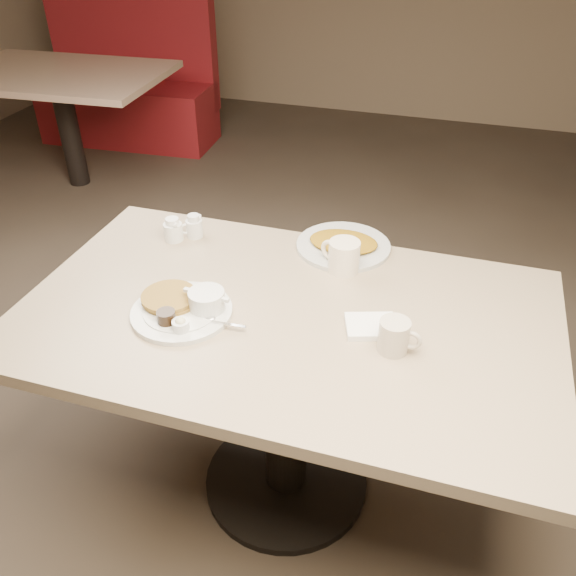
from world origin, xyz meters
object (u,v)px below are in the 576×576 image
(coffee_mug_near, at_px, (395,336))
(creamer_left, at_px, (194,227))
(main_plate, at_px, (185,306))
(booth_back_left, at_px, (124,89))
(hash_plate, at_px, (343,245))
(creamer_right, at_px, (173,230))
(diner_table, at_px, (286,358))
(coffee_mug_far, at_px, (343,256))

(coffee_mug_near, height_order, creamer_left, coffee_mug_near)
(main_plate, xyz_separation_m, booth_back_left, (-1.89, 2.83, -0.36))
(hash_plate, xyz_separation_m, booth_back_left, (-2.23, 2.35, -0.35))
(creamer_right, bearing_deg, diner_table, -29.85)
(coffee_mug_near, relative_size, booth_back_left, 0.07)
(main_plate, bearing_deg, diner_table, 17.72)
(coffee_mug_near, height_order, hash_plate, coffee_mug_near)
(main_plate, distance_m, creamer_left, 0.43)
(main_plate, xyz_separation_m, coffee_mug_far, (0.37, 0.35, 0.03))
(diner_table, height_order, main_plate, main_plate)
(coffee_mug_near, height_order, creamer_right, coffee_mug_near)
(creamer_left, bearing_deg, coffee_mug_near, -27.73)
(diner_table, bearing_deg, coffee_mug_far, 68.91)
(main_plate, bearing_deg, coffee_mug_far, 43.25)
(coffee_mug_far, bearing_deg, diner_table, -111.09)
(main_plate, height_order, coffee_mug_far, coffee_mug_far)
(main_plate, relative_size, creamer_left, 4.43)
(creamer_right, xyz_separation_m, hash_plate, (0.56, 0.11, -0.02))
(booth_back_left, bearing_deg, coffee_mug_near, -48.69)
(main_plate, bearing_deg, hash_plate, 54.18)
(creamer_right, bearing_deg, coffee_mug_near, -23.56)
(creamer_right, relative_size, booth_back_left, 0.05)
(main_plate, bearing_deg, creamer_left, 111.06)
(booth_back_left, bearing_deg, creamer_right, -55.78)
(coffee_mug_far, distance_m, hash_plate, 0.14)
(creamer_right, bearing_deg, hash_plate, 11.60)
(diner_table, relative_size, creamer_left, 18.75)
(coffee_mug_far, height_order, hash_plate, coffee_mug_far)
(main_plate, relative_size, coffee_mug_near, 3.06)
(coffee_mug_far, bearing_deg, creamer_right, 178.63)
(main_plate, bearing_deg, coffee_mug_near, 1.54)
(coffee_mug_near, relative_size, creamer_right, 1.36)
(coffee_mug_far, height_order, creamer_right, coffee_mug_far)
(coffee_mug_near, relative_size, coffee_mug_far, 0.79)
(diner_table, distance_m, creamer_right, 0.59)
(diner_table, distance_m, coffee_mug_near, 0.39)
(diner_table, bearing_deg, creamer_left, 143.20)
(coffee_mug_far, xyz_separation_m, booth_back_left, (-2.26, 2.48, -0.39))
(coffee_mug_far, relative_size, booth_back_left, 0.09)
(diner_table, height_order, creamer_left, creamer_left)
(diner_table, bearing_deg, coffee_mug_near, -12.64)
(main_plate, height_order, hash_plate, main_plate)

